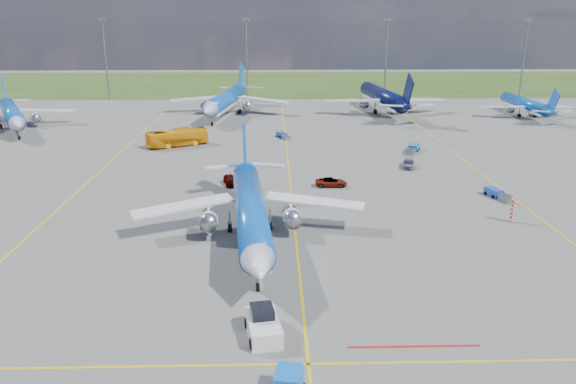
{
  "coord_description": "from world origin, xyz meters",
  "views": [
    {
      "loc": [
        -2.34,
        -54.25,
        23.77
      ],
      "look_at": [
        -0.76,
        7.89,
        4.0
      ],
      "focal_mm": 35.0,
      "sensor_mm": 36.0,
      "label": 1
    }
  ],
  "objects_px": {
    "main_airliner": "(251,238)",
    "apron_bus": "(177,138)",
    "bg_jet_ne": "(523,116)",
    "service_car_b": "(331,182)",
    "uld_container": "(289,383)",
    "bg_jet_nw": "(14,129)",
    "pushback_tug": "(263,325)",
    "baggage_tug_c": "(283,136)",
    "service_car_c": "(408,164)",
    "baggage_tug_w": "(498,194)",
    "baggage_tug_e": "(413,149)",
    "bg_jet_nnw": "(227,115)",
    "bg_jet_n": "(382,112)",
    "service_car_a": "(230,180)",
    "warning_post": "(512,210)"
  },
  "relations": [
    {
      "from": "warning_post",
      "to": "bg_jet_nw",
      "type": "distance_m",
      "value": 102.82
    },
    {
      "from": "service_car_b",
      "to": "service_car_c",
      "type": "xyz_separation_m",
      "value": [
        13.53,
        10.05,
        0.0
      ]
    },
    {
      "from": "main_airliner",
      "to": "bg_jet_nnw",
      "type": "bearing_deg",
      "value": 91.52
    },
    {
      "from": "bg_jet_n",
      "to": "service_car_b",
      "type": "height_order",
      "value": "bg_jet_n"
    },
    {
      "from": "bg_jet_nnw",
      "to": "baggage_tug_c",
      "type": "distance_m",
      "value": 30.22
    },
    {
      "from": "pushback_tug",
      "to": "apron_bus",
      "type": "height_order",
      "value": "apron_bus"
    },
    {
      "from": "uld_container",
      "to": "apron_bus",
      "type": "relative_size",
      "value": 0.18
    },
    {
      "from": "uld_container",
      "to": "baggage_tug_w",
      "type": "bearing_deg",
      "value": 64.16
    },
    {
      "from": "bg_jet_n",
      "to": "baggage_tug_e",
      "type": "xyz_separation_m",
      "value": [
        -2.57,
        -43.52,
        0.56
      ]
    },
    {
      "from": "baggage_tug_w",
      "to": "baggage_tug_e",
      "type": "distance_m",
      "value": 27.14
    },
    {
      "from": "bg_jet_n",
      "to": "baggage_tug_w",
      "type": "bearing_deg",
      "value": 86.15
    },
    {
      "from": "bg_jet_n",
      "to": "pushback_tug",
      "type": "xyz_separation_m",
      "value": [
        -28.51,
        -103.3,
        0.87
      ]
    },
    {
      "from": "bg_jet_nnw",
      "to": "service_car_c",
      "type": "height_order",
      "value": "bg_jet_nnw"
    },
    {
      "from": "main_airliner",
      "to": "baggage_tug_c",
      "type": "distance_m",
      "value": 52.85
    },
    {
      "from": "service_car_b",
      "to": "uld_container",
      "type": "bearing_deg",
      "value": 171.28
    },
    {
      "from": "service_car_b",
      "to": "baggage_tug_e",
      "type": "height_order",
      "value": "service_car_b"
    },
    {
      "from": "bg_jet_nw",
      "to": "bg_jet_n",
      "type": "xyz_separation_m",
      "value": [
        83.69,
        20.58,
        0.0
      ]
    },
    {
      "from": "bg_jet_nnw",
      "to": "bg_jet_ne",
      "type": "xyz_separation_m",
      "value": [
        72.72,
        -2.39,
        0.0
      ]
    },
    {
      "from": "warning_post",
      "to": "baggage_tug_c",
      "type": "distance_m",
      "value": 55.04
    },
    {
      "from": "pushback_tug",
      "to": "uld_container",
      "type": "height_order",
      "value": "pushback_tug"
    },
    {
      "from": "bg_jet_n",
      "to": "uld_container",
      "type": "bearing_deg",
      "value": 70.38
    },
    {
      "from": "pushback_tug",
      "to": "baggage_tug_c",
      "type": "bearing_deg",
      "value": 78.1
    },
    {
      "from": "bg_jet_nw",
      "to": "bg_jet_ne",
      "type": "bearing_deg",
      "value": -20.89
    },
    {
      "from": "service_car_a",
      "to": "baggage_tug_w",
      "type": "height_order",
      "value": "service_car_a"
    },
    {
      "from": "bg_jet_ne",
      "to": "service_car_b",
      "type": "bearing_deg",
      "value": 46.36
    },
    {
      "from": "main_airliner",
      "to": "apron_bus",
      "type": "bearing_deg",
      "value": 103.79
    },
    {
      "from": "baggage_tug_c",
      "to": "baggage_tug_e",
      "type": "relative_size",
      "value": 0.84
    },
    {
      "from": "baggage_tug_e",
      "to": "bg_jet_nnw",
      "type": "bearing_deg",
      "value": 157.7
    },
    {
      "from": "bg_jet_nw",
      "to": "service_car_a",
      "type": "bearing_deg",
      "value": -68.27
    },
    {
      "from": "apron_bus",
      "to": "bg_jet_nw",
      "type": "bearing_deg",
      "value": 36.42
    },
    {
      "from": "warning_post",
      "to": "apron_bus",
      "type": "distance_m",
      "value": 62.38
    },
    {
      "from": "bg_jet_n",
      "to": "bg_jet_ne",
      "type": "relative_size",
      "value": 1.36
    },
    {
      "from": "bg_jet_nnw",
      "to": "pushback_tug",
      "type": "bearing_deg",
      "value": -75.23
    },
    {
      "from": "apron_bus",
      "to": "baggage_tug_c",
      "type": "xyz_separation_m",
      "value": [
        19.99,
        6.66,
        -1.15
      ]
    },
    {
      "from": "bg_jet_ne",
      "to": "uld_container",
      "type": "xyz_separation_m",
      "value": [
        -60.29,
        -104.14,
        0.85
      ]
    },
    {
      "from": "bg_jet_n",
      "to": "baggage_tug_e",
      "type": "relative_size",
      "value": 7.87
    },
    {
      "from": "bg_jet_nw",
      "to": "warning_post",
      "type": "bearing_deg",
      "value": -62.6
    },
    {
      "from": "uld_container",
      "to": "main_airliner",
      "type": "bearing_deg",
      "value": 107.61
    },
    {
      "from": "service_car_c",
      "to": "pushback_tug",
      "type": "bearing_deg",
      "value": -100.55
    },
    {
      "from": "baggage_tug_w",
      "to": "baggage_tug_c",
      "type": "distance_m",
      "value": 48.38
    },
    {
      "from": "service_car_c",
      "to": "main_airliner",
      "type": "bearing_deg",
      "value": -115.32
    },
    {
      "from": "bg_jet_nnw",
      "to": "service_car_a",
      "type": "xyz_separation_m",
      "value": [
        5.16,
        -59.01,
        0.7
      ]
    },
    {
      "from": "service_car_c",
      "to": "baggage_tug_w",
      "type": "height_order",
      "value": "service_car_c"
    },
    {
      "from": "bg_jet_nw",
      "to": "baggage_tug_w",
      "type": "xyz_separation_m",
      "value": [
        86.34,
        -49.57,
        0.51
      ]
    },
    {
      "from": "service_car_b",
      "to": "main_airliner",
      "type": "bearing_deg",
      "value": 151.25
    },
    {
      "from": "bg_jet_nw",
      "to": "pushback_tug",
      "type": "height_order",
      "value": "bg_jet_nw"
    },
    {
      "from": "baggage_tug_e",
      "to": "main_airliner",
      "type": "bearing_deg",
      "value": -99.57
    },
    {
      "from": "pushback_tug",
      "to": "uld_container",
      "type": "distance_m",
      "value": 7.35
    },
    {
      "from": "bg_jet_ne",
      "to": "baggage_tug_e",
      "type": "relative_size",
      "value": 5.79
    },
    {
      "from": "warning_post",
      "to": "bg_jet_ne",
      "type": "distance_m",
      "value": 79.95
    }
  ]
}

